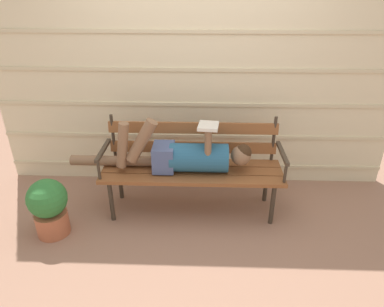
# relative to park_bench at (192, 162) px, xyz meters

# --- Properties ---
(ground_plane) EXTENTS (12.00, 12.00, 0.00)m
(ground_plane) POSITION_rel_park_bench_xyz_m (0.00, -0.20, -0.51)
(ground_plane) COLOR #936B56
(house_siding) EXTENTS (4.25, 0.08, 2.59)m
(house_siding) POSITION_rel_park_bench_xyz_m (0.00, 0.57, 0.78)
(house_siding) COLOR beige
(house_siding) RESTS_ON ground
(park_bench) EXTENTS (1.74, 0.51, 0.93)m
(park_bench) POSITION_rel_park_bench_xyz_m (0.00, 0.00, 0.00)
(park_bench) COLOR brown
(park_bench) RESTS_ON ground
(reclining_person) EXTENTS (1.75, 0.27, 0.55)m
(reclining_person) POSITION_rel_park_bench_xyz_m (-0.08, -0.07, 0.12)
(reclining_person) COLOR #23567A
(potted_plant) EXTENTS (0.35, 0.35, 0.56)m
(potted_plant) POSITION_rel_park_bench_xyz_m (-1.27, -0.47, -0.21)
(potted_plant) COLOR #AD5B3D
(potted_plant) RESTS_ON ground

